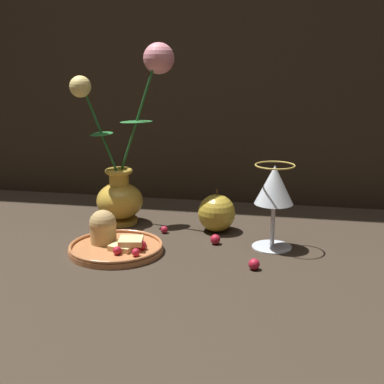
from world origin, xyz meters
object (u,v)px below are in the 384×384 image
vase (124,164)px  apple_beside_vase (217,213)px  plate_with_pastries (113,242)px  wine_glass (274,189)px

vase → apple_beside_vase: vase is taller
vase → apple_beside_vase: (0.20, -0.02, -0.09)m
plate_with_pastries → apple_beside_vase: (0.17, 0.15, 0.02)m
plate_with_pastries → wine_glass: bearing=14.7°
vase → wine_glass: bearing=-16.4°
apple_beside_vase → plate_with_pastries: bearing=-138.4°
plate_with_pastries → wine_glass: (0.29, 0.08, 0.10)m
plate_with_pastries → wine_glass: 0.31m
vase → wine_glass: (0.32, -0.09, -0.01)m
vase → plate_with_pastries: bearing=-80.0°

